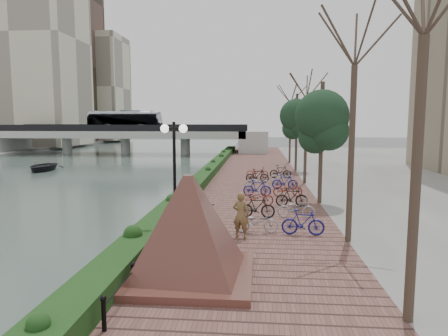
# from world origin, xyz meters

# --- Properties ---
(ground) EXTENTS (220.00, 220.00, 0.00)m
(ground) POSITION_xyz_m (0.00, 0.00, 0.00)
(ground) COLOR #59595B
(ground) RESTS_ON ground
(river_water) EXTENTS (30.00, 130.00, 0.02)m
(river_water) POSITION_xyz_m (-15.00, 25.00, 0.01)
(river_water) COLOR #46584F
(river_water) RESTS_ON ground
(promenade) EXTENTS (8.00, 75.00, 0.50)m
(promenade) POSITION_xyz_m (4.00, 17.50, 0.25)
(promenade) COLOR brown
(promenade) RESTS_ON ground
(hedge) EXTENTS (1.10, 56.00, 0.60)m
(hedge) POSITION_xyz_m (0.60, 20.00, 0.80)
(hedge) COLOR #163C15
(hedge) RESTS_ON promenade
(chain_fence) EXTENTS (0.10, 14.10, 0.70)m
(chain_fence) POSITION_xyz_m (1.40, 2.00, 0.85)
(chain_fence) COLOR black
(chain_fence) RESTS_ON promenade
(granite_monument) EXTENTS (5.65, 5.65, 2.95)m
(granite_monument) POSITION_xyz_m (2.70, -1.95, 1.99)
(granite_monument) COLOR #4F2223
(granite_monument) RESTS_ON promenade
(lamppost) EXTENTS (1.02, 0.32, 4.41)m
(lamppost) POSITION_xyz_m (1.49, 1.95, 3.71)
(lamppost) COLOR black
(lamppost) RESTS_ON promenade
(motorcycle) EXTENTS (0.63, 1.79, 1.10)m
(motorcycle) POSITION_xyz_m (2.57, 2.28, 1.05)
(motorcycle) COLOR black
(motorcycle) RESTS_ON promenade
(pedestrian) EXTENTS (0.74, 0.59, 1.78)m
(pedestrian) POSITION_xyz_m (4.00, 2.07, 1.39)
(pedestrian) COLOR brown
(pedestrian) RESTS_ON promenade
(bicycle_parking) EXTENTS (2.40, 17.32, 1.00)m
(bicycle_parking) POSITION_xyz_m (5.49, 10.57, 0.97)
(bicycle_parking) COLOR #9F9FA4
(bicycle_parking) RESTS_ON promenade
(street_trees) EXTENTS (3.20, 37.12, 6.80)m
(street_trees) POSITION_xyz_m (8.00, 12.68, 3.69)
(street_trees) COLOR #3B2D23
(street_trees) RESTS_ON promenade
(bridge) EXTENTS (36.00, 10.77, 6.50)m
(bridge) POSITION_xyz_m (-14.99, 45.00, 3.37)
(bridge) COLOR #A6A6A1
(bridge) RESTS_ON ground
(boat) EXTENTS (3.48, 4.60, 0.90)m
(boat) POSITION_xyz_m (-16.59, 24.70, 0.47)
(boat) COLOR black
(boat) RESTS_ON river_water
(far_buildings) EXTENTS (35.00, 38.00, 38.00)m
(far_buildings) POSITION_xyz_m (-41.66, 65.91, 16.12)
(far_buildings) COLOR beige
(far_buildings) RESTS_ON far_bank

